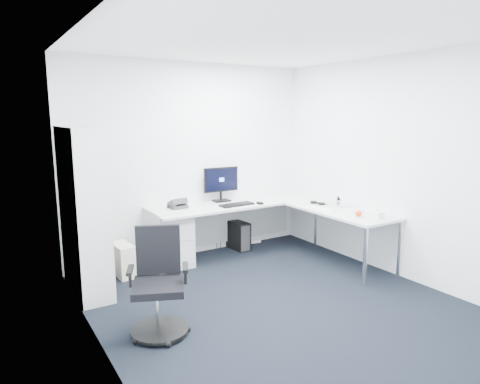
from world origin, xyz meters
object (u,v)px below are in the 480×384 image
l_desk (251,234)px  monitor (221,184)px  task_chair (158,284)px  laptop (339,197)px  bookshelf (84,212)px

l_desk → monitor: 0.86m
task_chair → monitor: size_ratio=1.83×
laptop → bookshelf: bearing=158.4°
l_desk → monitor: size_ratio=4.77×
bookshelf → task_chair: bearing=-75.9°
l_desk → task_chair: (-1.84, -1.28, 0.12)m
task_chair → laptop: 3.05m
monitor → laptop: monitor is taller
task_chair → laptop: size_ratio=2.95×
bookshelf → laptop: 3.33m
monitor → laptop: bearing=-39.4°
task_chair → monitor: (1.69, 1.84, 0.51)m
bookshelf → task_chair: size_ratio=1.91×
monitor → laptop: (1.25, -1.10, -0.14)m
laptop → task_chair: bearing=-177.3°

